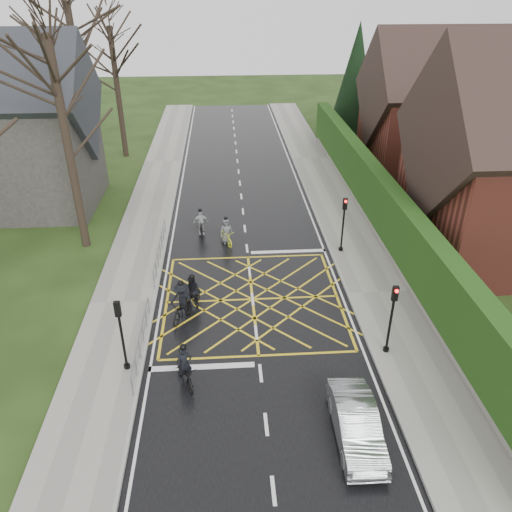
{
  "coord_description": "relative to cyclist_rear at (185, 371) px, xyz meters",
  "views": [
    {
      "loc": [
        -1.15,
        -19.35,
        13.29
      ],
      "look_at": [
        0.29,
        1.83,
        1.3
      ],
      "focal_mm": 35.0,
      "sensor_mm": 36.0,
      "label": 1
    }
  ],
  "objects": [
    {
      "name": "sidewalk_right",
      "position": [
        8.83,
        5.28,
        -0.49
      ],
      "size": [
        3.0,
        80.0,
        0.15
      ],
      "primitive_type": "cube",
      "color": "gray",
      "rests_on": "ground"
    },
    {
      "name": "tree_far",
      "position": [
        -6.47,
        27.28,
        6.63
      ],
      "size": [
        8.4,
        8.4,
        10.4
      ],
      "color": "black",
      "rests_on": "ground"
    },
    {
      "name": "cyclist_mid",
      "position": [
        -0.34,
        4.13,
        0.12
      ],
      "size": [
        1.27,
        2.05,
        1.88
      ],
      "rotation": [
        0.0,
        0.0,
        -0.33
      ],
      "color": "black",
      "rests_on": "ground"
    },
    {
      "name": "traffic_light_sw",
      "position": [
        -2.27,
        0.79,
        1.1
      ],
      "size": [
        0.24,
        0.31,
        3.21
      ],
      "color": "black",
      "rests_on": "ground"
    },
    {
      "name": "cyclist_back",
      "position": [
        0.11,
        4.81,
        0.1
      ],
      "size": [
        1.03,
        1.81,
        1.75
      ],
      "rotation": [
        0.0,
        0.0,
        -0.33
      ],
      "color": "black",
      "rests_on": "ground"
    },
    {
      "name": "traffic_light_ne",
      "position": [
        7.93,
        9.48,
        1.1
      ],
      "size": [
        0.24,
        0.31,
        3.21
      ],
      "rotation": [
        0.0,
        0.0,
        3.14
      ],
      "color": "black",
      "rests_on": "ground"
    },
    {
      "name": "hedge",
      "position": [
        10.58,
        11.28,
        1.54
      ],
      "size": [
        0.9,
        38.0,
        2.8
      ],
      "primitive_type": "cube",
      "color": "#133D10",
      "rests_on": "stone_wall"
    },
    {
      "name": "cyclist_rear",
      "position": [
        0.0,
        0.0,
        0.0
      ],
      "size": [
        1.24,
        1.89,
        1.74
      ],
      "rotation": [
        0.0,
        0.0,
        0.38
      ],
      "color": "black",
      "rests_on": "ground"
    },
    {
      "name": "railing_north",
      "position": [
        -1.82,
        9.28,
        0.22
      ],
      "size": [
        0.05,
        6.04,
        1.03
      ],
      "color": "slate",
      "rests_on": "ground"
    },
    {
      "name": "traffic_light_se",
      "position": [
        7.93,
        1.08,
        1.1
      ],
      "size": [
        0.24,
        0.31,
        3.21
      ],
      "rotation": [
        0.0,
        0.0,
        3.14
      ],
      "color": "black",
      "rests_on": "ground"
    },
    {
      "name": "stone_wall",
      "position": [
        10.58,
        11.28,
        -0.21
      ],
      "size": [
        0.5,
        38.0,
        0.7
      ],
      "primitive_type": "cube",
      "color": "slate",
      "rests_on": "ground"
    },
    {
      "name": "conifer",
      "position": [
        13.58,
        31.28,
        4.43
      ],
      "size": [
        4.6,
        4.6,
        10.0
      ],
      "color": "black",
      "rests_on": "ground"
    },
    {
      "name": "car",
      "position": [
        5.69,
        -2.96,
        0.06
      ],
      "size": [
        1.39,
        3.81,
        1.25
      ],
      "primitive_type": "imported",
      "rotation": [
        0.0,
        0.0,
        -0.02
      ],
      "color": "#A8ABAF",
      "rests_on": "ground"
    },
    {
      "name": "road",
      "position": [
        2.83,
        5.28,
        -0.56
      ],
      "size": [
        9.0,
        80.0,
        0.01
      ],
      "primitive_type": "cube",
      "color": "black",
      "rests_on": "ground"
    },
    {
      "name": "house_far",
      "position": [
        17.58,
        23.28,
        3.8
      ],
      "size": [
        9.8,
        8.8,
        10.3
      ],
      "color": "maroon",
      "rests_on": "ground"
    },
    {
      "name": "tree_mid",
      "position": [
        -7.17,
        19.28,
        8.07
      ],
      "size": [
        10.08,
        10.08,
        12.48
      ],
      "color": "black",
      "rests_on": "ground"
    },
    {
      "name": "railing_south",
      "position": [
        -1.82,
        1.78,
        0.22
      ],
      "size": [
        0.05,
        5.04,
        1.03
      ],
      "color": "slate",
      "rests_on": "ground"
    },
    {
      "name": "sidewalk_left",
      "position": [
        -3.17,
        5.28,
        -0.49
      ],
      "size": [
        3.0,
        80.0,
        0.15
      ],
      "primitive_type": "cube",
      "color": "gray",
      "rests_on": "ground"
    },
    {
      "name": "ground",
      "position": [
        2.83,
        5.28,
        -0.56
      ],
      "size": [
        120.0,
        120.0,
        0.0
      ],
      "primitive_type": "plane",
      "color": "black",
      "rests_on": "ground"
    },
    {
      "name": "tree_near",
      "position": [
        -6.17,
        11.28,
        7.35
      ],
      "size": [
        9.24,
        9.24,
        11.44
      ],
      "color": "black",
      "rests_on": "ground"
    },
    {
      "name": "church",
      "position": [
        -10.71,
        17.28,
        4.36
      ],
      "size": [
        8.8,
        7.8,
        11.0
      ],
      "color": "#2D2B28",
      "rests_on": "ground"
    },
    {
      "name": "cyclist_front",
      "position": [
        0.25,
        12.19,
        0.04
      ],
      "size": [
        0.91,
        1.67,
        1.63
      ],
      "rotation": [
        0.0,
        0.0,
        0.12
      ],
      "color": "black",
      "rests_on": "ground"
    },
    {
      "name": "cyclist_lead",
      "position": [
        1.7,
        11.0,
        -0.0
      ],
      "size": [
        1.11,
        1.77,
        1.63
      ],
      "rotation": [
        0.0,
        0.0,
        0.34
      ],
      "color": "#CCD219",
      "rests_on": "ground"
    }
  ]
}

